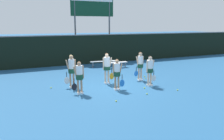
{
  "coord_description": "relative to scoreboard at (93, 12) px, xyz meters",
  "views": [
    {
      "loc": [
        -4.62,
        -10.81,
        3.43
      ],
      "look_at": [
        -0.03,
        -0.03,
        0.94
      ],
      "focal_mm": 35.0,
      "sensor_mm": 36.0,
      "label": 1
    }
  ],
  "objects": [
    {
      "name": "tennis_ball_1",
      "position": [
        1.04,
        -7.53,
        -4.45
      ],
      "size": [
        0.07,
        0.07,
        0.07
      ],
      "primitive_type": "sphere",
      "color": "#CCE033",
      "rests_on": "ground_plane"
    },
    {
      "name": "bench_far",
      "position": [
        -0.2,
        -3.25,
        -4.06
      ],
      "size": [
        2.22,
        0.66,
        0.48
      ],
      "rotation": [
        0.0,
        0.0,
        -0.14
      ],
      "color": "silver",
      "rests_on": "ground_plane"
    },
    {
      "name": "ground_plane",
      "position": [
        -1.76,
        -8.69,
        -4.48
      ],
      "size": [
        140.0,
        140.0,
        0.0
      ],
      "primitive_type": "plane",
      "color": "#235684"
    },
    {
      "name": "tennis_ball_4",
      "position": [
        -4.98,
        -7.77,
        -4.45
      ],
      "size": [
        0.07,
        0.07,
        0.07
      ],
      "primitive_type": "sphere",
      "color": "#CCE033",
      "rests_on": "ground_plane"
    },
    {
      "name": "player_4",
      "position": [
        -1.82,
        -8.04,
        -3.41
      ],
      "size": [
        0.68,
        0.41,
        1.79
      ],
      "rotation": [
        0.0,
        0.0,
        -0.02
      ],
      "color": "beige",
      "rests_on": "ground_plane"
    },
    {
      "name": "player_2",
      "position": [
        0.19,
        -9.43,
        -3.47
      ],
      "size": [
        0.68,
        0.38,
        1.71
      ],
      "rotation": [
        0.0,
        0.0,
        0.12
      ],
      "color": "beige",
      "rests_on": "ground_plane"
    },
    {
      "name": "tennis_ball_2",
      "position": [
        -0.75,
        -10.71,
        -4.45
      ],
      "size": [
        0.07,
        0.07,
        0.07
      ],
      "primitive_type": "sphere",
      "color": "#CCE033",
      "rests_on": "ground_plane"
    },
    {
      "name": "player_3",
      "position": [
        -3.89,
        -8.08,
        -3.41
      ],
      "size": [
        0.65,
        0.37,
        1.81
      ],
      "rotation": [
        0.0,
        0.0,
        -0.11
      ],
      "color": "tan",
      "rests_on": "ground_plane"
    },
    {
      "name": "tennis_ball_3",
      "position": [
        1.06,
        -10.78,
        -4.45
      ],
      "size": [
        0.07,
        0.07,
        0.07
      ],
      "primitive_type": "sphere",
      "color": "#CCE033",
      "rests_on": "ground_plane"
    },
    {
      "name": "player_0",
      "position": [
        -3.78,
        -9.28,
        -3.52
      ],
      "size": [
        0.64,
        0.37,
        1.64
      ],
      "rotation": [
        0.0,
        0.0,
        -0.02
      ],
      "color": "tan",
      "rests_on": "ground_plane"
    },
    {
      "name": "tennis_ball_6",
      "position": [
        -0.34,
        -9.78,
        -4.45
      ],
      "size": [
        0.07,
        0.07,
        0.07
      ],
      "primitive_type": "sphere",
      "color": "#CCE033",
      "rests_on": "ground_plane"
    },
    {
      "name": "player_5",
      "position": [
        0.32,
        -8.14,
        -3.44
      ],
      "size": [
        0.64,
        0.36,
        1.76
      ],
      "rotation": [
        0.0,
        0.0,
        0.02
      ],
      "color": "tan",
      "rests_on": "ground_plane"
    },
    {
      "name": "tennis_ball_0",
      "position": [
        -2.58,
        -11.04,
        -4.45
      ],
      "size": [
        0.07,
        0.07,
        0.07
      ],
      "primitive_type": "sphere",
      "color": "#CCE033",
      "rests_on": "ground_plane"
    },
    {
      "name": "tennis_ball_5",
      "position": [
        0.83,
        -8.01,
        -4.45
      ],
      "size": [
        0.06,
        0.06,
        0.06
      ],
      "primitive_type": "sphere",
      "color": "#CCE033",
      "rests_on": "ground_plane"
    },
    {
      "name": "fence_windscreen",
      "position": [
        -1.76,
        -1.5,
        -3.2
      ],
      "size": [
        60.0,
        0.08,
        2.54
      ],
      "color": "black",
      "rests_on": "ground_plane"
    },
    {
      "name": "bench_courtside",
      "position": [
        0.55,
        -4.02,
        -4.09
      ],
      "size": [
        1.85,
        0.38,
        0.45
      ],
      "rotation": [
        0.0,
        0.0,
        -0.01
      ],
      "color": "silver",
      "rests_on": "ground_plane"
    },
    {
      "name": "scoreboard",
      "position": [
        0.0,
        0.0,
        0.0
      ],
      "size": [
        4.02,
        0.15,
        5.72
      ],
      "color": "#515156",
      "rests_on": "ground_plane"
    },
    {
      "name": "player_1",
      "position": [
        -1.79,
        -9.39,
        -3.52
      ],
      "size": [
        0.63,
        0.36,
        1.64
      ],
      "rotation": [
        0.0,
        0.0,
        -0.2
      ],
      "color": "tan",
      "rests_on": "ground_plane"
    }
  ]
}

